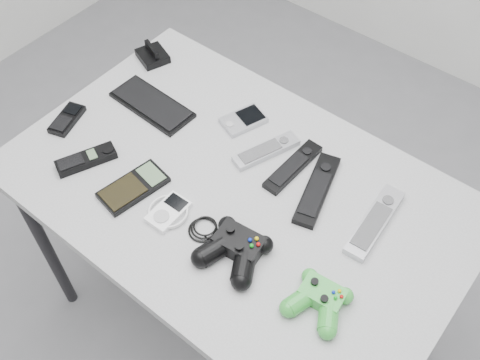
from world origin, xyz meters
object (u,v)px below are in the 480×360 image
Objects in this scene: remote_silver_b at (375,222)px; calculator at (133,187)px; remote_black_a at (293,166)px; remote_black_b at (317,189)px; mp3_player at (168,212)px; controller_green at (319,299)px; pda at (243,120)px; mobile_phone at (67,119)px; pda_keyboard at (152,104)px; cordless_handset at (86,159)px; remote_silver_a at (266,150)px; controller_black at (235,248)px; desk at (237,204)px.

remote_silver_b is 0.59m from calculator.
remote_black_a is 0.09m from remote_black_b.
mp3_player is 0.41m from controller_green.
mobile_phone is (-0.38, -0.30, 0.00)m from pda.
pda_keyboard is 0.25m from cordless_handset.
remote_silver_a is at bearing -178.20° from remote_black_a.
remote_black_b is at bearing 73.49° from controller_black.
mobile_phone is 1.10× the size of mp3_player.
mobile_phone is (-0.50, -0.11, 0.08)m from desk.
calculator reaches higher than desk.
pda is 0.63× the size of remote_silver_a.
controller_black reaches higher than remote_silver_a.
mp3_player is at bearing 26.88° from cordless_handset.
calculator is (-0.20, -0.16, 0.07)m from desk.
remote_black_b is 0.70m from mobile_phone.
remote_black_b is 1.96× the size of mobile_phone.
controller_green is (0.70, -0.21, 0.01)m from pda_keyboard.
pda is at bearing 96.65° from mp3_player.
pda is at bearing 168.03° from remote_black_a.
remote_black_a is 0.87× the size of remote_silver_b.
pda is 0.13m from remote_silver_a.
pda is 0.43m from cordless_handset.
calculator is at bearing -158.26° from remote_black_b.
remote_silver_a is 0.33m from remote_silver_b.
remote_black_a is at bearing 91.92° from controller_black.
mobile_phone is at bearing -167.63° from desk.
remote_silver_a is at bearing 68.32° from calculator.
controller_green is (0.53, 0.03, 0.01)m from calculator.
calculator is (-0.36, -0.28, -0.00)m from remote_black_b.
pda_keyboard is at bearing 116.72° from cordless_handset.
mp3_player is at bearing -114.84° from remote_black_a.
desk is 0.38m from pda_keyboard.
mp3_player is at bearing -37.72° from pda_keyboard.
pda is 0.45× the size of controller_black.
calculator is (0.31, -0.05, -0.00)m from mobile_phone.
controller_black reaches higher than desk.
controller_green is (0.68, 0.04, 0.01)m from cordless_handset.
mobile_phone reaches higher than calculator.
calculator is (-0.07, -0.35, -0.00)m from pda.
remote_black_b is 0.16m from remote_silver_b.
remote_black_b is 0.45m from calculator.
pda_keyboard reaches higher than desk.
mobile_phone is 0.16m from cordless_handset.
remote_black_a is at bearing 60.41° from cordless_handset.
cordless_handset is (-0.51, -0.29, 0.00)m from remote_black_b.
remote_silver_b is at bearing -14.21° from remote_black_b.
remote_silver_a is 0.55m from mobile_phone.
cordless_handset is at bearing -178.54° from mp3_player.
controller_green is (0.41, 0.03, 0.01)m from mp3_player.
controller_green is at bearing -2.48° from controller_black.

